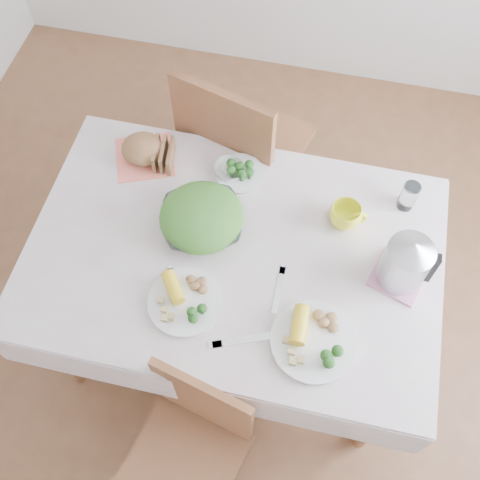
% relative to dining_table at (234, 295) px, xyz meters
% --- Properties ---
extents(floor, '(3.60, 3.60, 0.00)m').
position_rel_dining_table_xyz_m(floor, '(0.00, 0.00, -0.38)').
color(floor, brown).
rests_on(floor, ground).
extents(dining_table, '(1.40, 0.90, 0.75)m').
position_rel_dining_table_xyz_m(dining_table, '(0.00, 0.00, 0.00)').
color(dining_table, brown).
rests_on(dining_table, floor).
extents(tablecloth, '(1.50, 1.00, 0.01)m').
position_rel_dining_table_xyz_m(tablecloth, '(0.00, 0.00, 0.38)').
color(tablecloth, beige).
rests_on(tablecloth, dining_table).
extents(chair_near, '(0.46, 0.46, 0.84)m').
position_rel_dining_table_xyz_m(chair_near, '(-0.02, -0.68, 0.09)').
color(chair_near, brown).
rests_on(chair_near, floor).
extents(chair_far, '(0.59, 0.59, 1.04)m').
position_rel_dining_table_xyz_m(chair_far, '(-0.10, 0.69, 0.09)').
color(chair_far, brown).
rests_on(chair_far, floor).
extents(salad_bowl, '(0.37, 0.37, 0.07)m').
position_rel_dining_table_xyz_m(salad_bowl, '(-0.14, 0.08, 0.42)').
color(salad_bowl, white).
rests_on(salad_bowl, tablecloth).
extents(dinner_plate_left, '(0.32, 0.32, 0.02)m').
position_rel_dining_table_xyz_m(dinner_plate_left, '(-0.11, -0.23, 0.40)').
color(dinner_plate_left, white).
rests_on(dinner_plate_left, tablecloth).
extents(dinner_plate_right, '(0.37, 0.37, 0.02)m').
position_rel_dining_table_xyz_m(dinner_plate_right, '(0.34, -0.28, 0.40)').
color(dinner_plate_right, white).
rests_on(dinner_plate_right, tablecloth).
extents(broccoli_plate, '(0.21, 0.21, 0.02)m').
position_rel_dining_table_xyz_m(broccoli_plate, '(-0.05, 0.34, 0.40)').
color(broccoli_plate, beige).
rests_on(broccoli_plate, tablecloth).
extents(napkin, '(0.29, 0.29, 0.00)m').
position_rel_dining_table_xyz_m(napkin, '(-0.44, 0.34, 0.39)').
color(napkin, '#FF7761').
rests_on(napkin, tablecloth).
extents(bread_loaf, '(0.18, 0.17, 0.10)m').
position_rel_dining_table_xyz_m(bread_loaf, '(-0.44, 0.34, 0.45)').
color(bread_loaf, brown).
rests_on(bread_loaf, napkin).
extents(fruit_bowl, '(0.13, 0.13, 0.04)m').
position_rel_dining_table_xyz_m(fruit_bowl, '(-0.10, 0.34, 0.41)').
color(fruit_bowl, white).
rests_on(fruit_bowl, tablecloth).
extents(yellow_mug, '(0.16, 0.16, 0.09)m').
position_rel_dining_table_xyz_m(yellow_mug, '(0.37, 0.21, 0.43)').
color(yellow_mug, yellow).
rests_on(yellow_mug, tablecloth).
extents(glass_tumbler, '(0.07, 0.07, 0.12)m').
position_rel_dining_table_xyz_m(glass_tumbler, '(0.59, 0.34, 0.45)').
color(glass_tumbler, white).
rests_on(glass_tumbler, tablecloth).
extents(pink_tray, '(0.22, 0.22, 0.01)m').
position_rel_dining_table_xyz_m(pink_tray, '(0.59, 0.03, 0.40)').
color(pink_tray, pink).
rests_on(pink_tray, tablecloth).
extents(electric_kettle, '(0.17, 0.17, 0.22)m').
position_rel_dining_table_xyz_m(electric_kettle, '(0.59, 0.03, 0.51)').
color(electric_kettle, '#B2B5BA').
rests_on(electric_kettle, pink_tray).
extents(fork_left, '(0.08, 0.16, 0.00)m').
position_rel_dining_table_xyz_m(fork_left, '(-0.17, -0.20, 0.39)').
color(fork_left, silver).
rests_on(fork_left, tablecloth).
extents(fork_right, '(0.02, 0.18, 0.00)m').
position_rel_dining_table_xyz_m(fork_right, '(0.19, -0.11, 0.39)').
color(fork_right, silver).
rests_on(fork_right, tablecloth).
extents(knife, '(0.20, 0.10, 0.00)m').
position_rel_dining_table_xyz_m(knife, '(0.11, -0.32, 0.39)').
color(knife, silver).
rests_on(knife, tablecloth).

